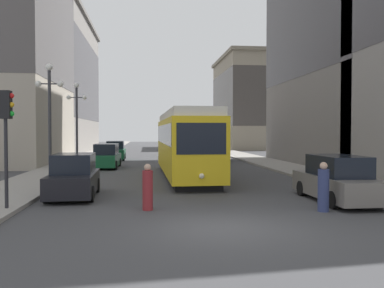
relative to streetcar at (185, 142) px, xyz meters
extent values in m
plane|color=#424244|center=(-0.08, -13.30, -2.10)|extent=(200.00, 200.00, 0.00)
cube|color=gray|center=(-8.29, 26.70, -2.03)|extent=(3.32, 120.00, 0.15)
cube|color=gray|center=(8.12, 26.70, -2.03)|extent=(3.32, 120.00, 0.15)
cube|color=black|center=(0.00, 0.01, -1.93)|extent=(2.42, 12.67, 0.35)
cube|color=gold|center=(0.00, 0.01, -0.20)|extent=(2.83, 13.78, 3.10)
cube|color=black|center=(0.00, 0.01, 0.50)|extent=(2.85, 13.23, 1.08)
cube|color=silver|center=(0.00, 0.01, 1.57)|extent=(2.61, 13.50, 0.44)
cube|color=black|center=(0.11, -6.84, 0.34)|extent=(2.21, 0.12, 1.40)
sphere|color=#F2EACC|center=(0.11, -6.91, -1.30)|extent=(0.24, 0.24, 0.24)
cube|color=black|center=(3.96, 17.39, -1.93)|extent=(2.47, 11.38, 0.35)
cube|color=#B7B7BA|center=(3.96, 17.39, -0.20)|extent=(2.88, 12.38, 3.10)
cube|color=black|center=(3.96, 17.39, 0.34)|extent=(2.90, 11.89, 1.30)
cube|color=black|center=(3.80, 11.25, 0.11)|extent=(2.31, 0.14, 1.71)
cylinder|color=black|center=(-6.14, -8.53, -1.78)|extent=(0.20, 0.65, 0.64)
cylinder|color=black|center=(-6.22, -5.90, -1.78)|extent=(0.20, 0.65, 0.64)
cylinder|color=black|center=(-4.43, -8.48, -1.78)|extent=(0.20, 0.65, 0.64)
cylinder|color=black|center=(-4.51, -5.85, -1.78)|extent=(0.20, 0.65, 0.64)
cube|color=black|center=(-5.33, -7.19, -1.50)|extent=(1.92, 4.29, 0.84)
cube|color=black|center=(-5.33, -7.08, -0.68)|extent=(1.65, 2.38, 0.80)
cylinder|color=black|center=(-6.16, 14.75, -1.78)|extent=(0.19, 0.64, 0.64)
cylinder|color=black|center=(-6.21, 17.72, -1.78)|extent=(0.19, 0.64, 0.64)
cylinder|color=black|center=(-4.45, 14.78, -1.78)|extent=(0.19, 0.64, 0.64)
cylinder|color=black|center=(-4.50, 17.75, -1.78)|extent=(0.19, 0.64, 0.64)
cube|color=#14512D|center=(-5.33, 16.25, -1.50)|extent=(1.88, 4.82, 0.84)
cube|color=black|center=(-5.33, 16.37, -0.68)|extent=(1.63, 2.66, 0.80)
cylinder|color=black|center=(6.01, -7.81, -1.78)|extent=(0.18, 0.64, 0.64)
cylinder|color=black|center=(6.02, -10.87, -1.78)|extent=(0.18, 0.64, 0.64)
cylinder|color=black|center=(4.30, -7.82, -1.78)|extent=(0.18, 0.64, 0.64)
cylinder|color=black|center=(4.31, -10.88, -1.78)|extent=(0.18, 0.64, 0.64)
cube|color=slate|center=(5.16, -9.34, -1.50)|extent=(1.82, 4.94, 0.84)
cube|color=black|center=(5.16, -9.47, -0.68)|extent=(1.59, 2.72, 0.80)
cylinder|color=black|center=(-6.23, 5.52, -1.78)|extent=(0.20, 0.65, 0.64)
cylinder|color=black|center=(-6.14, 8.51, -1.78)|extent=(0.20, 0.65, 0.64)
cylinder|color=black|center=(-4.52, 5.47, -1.78)|extent=(0.20, 0.65, 0.64)
cylinder|color=black|center=(-4.43, 8.46, -1.78)|extent=(0.20, 0.65, 0.64)
cube|color=#14512D|center=(-5.33, 6.99, -1.50)|extent=(1.95, 4.89, 0.84)
cube|color=black|center=(-5.32, 7.11, -0.68)|extent=(1.66, 2.71, 0.80)
cylinder|color=navy|center=(3.76, -11.30, -1.37)|extent=(0.38, 0.38, 1.46)
sphere|color=tan|center=(3.76, -11.30, -0.52)|extent=(0.26, 0.26, 0.26)
cylinder|color=maroon|center=(-2.25, -10.38, -1.40)|extent=(0.36, 0.36, 1.39)
sphere|color=tan|center=(-2.25, -10.38, -0.60)|extent=(0.25, 0.25, 0.25)
cylinder|color=#232328|center=(-7.03, -10.29, 0.04)|extent=(0.12, 0.12, 3.99)
cube|color=black|center=(-7.03, -10.29, 1.56)|extent=(0.36, 0.36, 0.95)
sphere|color=red|center=(-6.83, -10.29, 1.87)|extent=(0.18, 0.18, 0.18)
sphere|color=gold|center=(-6.83, -10.29, 1.56)|extent=(0.18, 0.18, 0.18)
sphere|color=green|center=(-6.83, -10.29, 1.26)|extent=(0.18, 0.18, 0.18)
cylinder|color=#333338|center=(-7.23, -2.94, 0.92)|extent=(0.16, 0.16, 5.73)
sphere|color=white|center=(-7.23, -2.94, 3.94)|extent=(0.36, 0.36, 0.36)
sphere|color=white|center=(-7.78, -2.94, 3.09)|extent=(0.31, 0.31, 0.31)
sphere|color=white|center=(-6.68, -2.94, 3.09)|extent=(0.31, 0.31, 0.31)
cube|color=#333338|center=(-7.23, -2.94, 3.09)|extent=(1.10, 0.06, 0.06)
cylinder|color=#333338|center=(-7.23, 5.38, 0.90)|extent=(0.16, 0.16, 5.71)
sphere|color=white|center=(-7.23, 5.38, 3.92)|extent=(0.36, 0.36, 0.36)
sphere|color=white|center=(-7.78, 5.38, 3.07)|extent=(0.31, 0.31, 0.31)
sphere|color=white|center=(-6.68, 5.38, 3.07)|extent=(0.31, 0.31, 0.31)
cube|color=#333338|center=(-7.23, 5.38, 3.07)|extent=(1.10, 0.06, 0.06)
cube|color=gray|center=(-16.48, 31.73, 6.45)|extent=(13.07, 22.92, 17.10)
cube|color=#423F43|center=(-16.48, 31.73, 7.30)|extent=(13.11, 22.96, 10.26)
cube|color=slate|center=(-16.48, 31.73, 15.25)|extent=(13.67, 23.52, 0.50)
cube|color=gray|center=(16.00, 41.42, 5.01)|extent=(12.44, 17.35, 14.22)
cube|color=#494440|center=(16.00, 41.42, 5.72)|extent=(12.48, 17.39, 8.53)
cube|color=gray|center=(16.00, 41.42, 12.37)|extent=(13.04, 17.95, 0.50)
camera|label=1|loc=(-2.27, -25.01, 0.66)|focal=39.05mm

